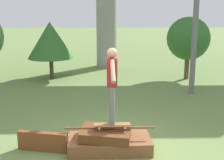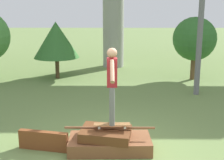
{
  "view_description": "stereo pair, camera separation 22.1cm",
  "coord_description": "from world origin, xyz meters",
  "px_view_note": "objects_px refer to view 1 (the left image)",
  "views": [
    {
      "loc": [
        -0.09,
        -6.58,
        3.23
      ],
      "look_at": [
        0.05,
        -0.06,
        1.66
      ],
      "focal_mm": 50.0,
      "sensor_mm": 36.0,
      "label": 1
    },
    {
      "loc": [
        0.13,
        -6.58,
        3.23
      ],
      "look_at": [
        0.05,
        -0.06,
        1.66
      ],
      "focal_mm": 50.0,
      "sensor_mm": 36.0,
      "label": 2
    }
  ],
  "objects_px": {
    "skateboard": "(112,125)",
    "tree_behind_right": "(188,39)",
    "tree_mid_back": "(50,40)",
    "skater": "(112,80)"
  },
  "relations": [
    {
      "from": "tree_behind_right",
      "to": "tree_mid_back",
      "type": "bearing_deg",
      "value": 178.43
    },
    {
      "from": "tree_behind_right",
      "to": "tree_mid_back",
      "type": "height_order",
      "value": "tree_behind_right"
    },
    {
      "from": "skateboard",
      "to": "tree_mid_back",
      "type": "xyz_separation_m",
      "value": [
        -2.56,
        7.28,
        1.1
      ]
    },
    {
      "from": "skateboard",
      "to": "skater",
      "type": "relative_size",
      "value": 0.48
    },
    {
      "from": "skateboard",
      "to": "tree_behind_right",
      "type": "distance_m",
      "value": 8.02
    },
    {
      "from": "skateboard",
      "to": "tree_mid_back",
      "type": "relative_size",
      "value": 0.32
    },
    {
      "from": "skateboard",
      "to": "skater",
      "type": "bearing_deg",
      "value": -36.87
    },
    {
      "from": "skater",
      "to": "tree_behind_right",
      "type": "relative_size",
      "value": 0.62
    },
    {
      "from": "skater",
      "to": "tree_behind_right",
      "type": "height_order",
      "value": "tree_behind_right"
    },
    {
      "from": "skateboard",
      "to": "tree_behind_right",
      "type": "xyz_separation_m",
      "value": [
        3.51,
        7.11,
        1.16
      ]
    }
  ]
}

